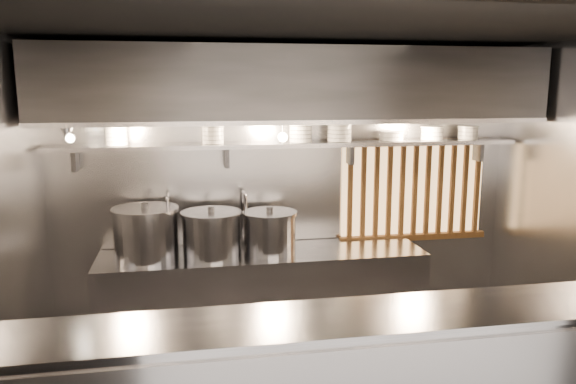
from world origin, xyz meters
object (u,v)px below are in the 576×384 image
object	(u,v)px
stock_pot_mid	(146,233)
stock_pot_right	(270,232)
stock_pot_left	(212,234)
heat_lamp	(66,131)
pendant_bulb	(283,137)

from	to	relation	value
stock_pot_mid	stock_pot_right	world-z (taller)	stock_pot_mid
stock_pot_left	stock_pot_right	world-z (taller)	stock_pot_left
stock_pot_right	stock_pot_left	bearing A→B (deg)	-175.85
stock_pot_right	stock_pot_mid	bearing A→B (deg)	-179.32
heat_lamp	stock_pot_right	size ratio (longest dim) A/B	0.53
pendant_bulb	stock_pot_left	distance (m)	1.09
stock_pot_left	stock_pot_mid	distance (m)	0.58
stock_pot_mid	stock_pot_right	size ratio (longest dim) A/B	0.99
heat_lamp	pendant_bulb	world-z (taller)	heat_lamp
stock_pot_left	stock_pot_right	distance (m)	0.54
stock_pot_left	stock_pot_right	bearing A→B (deg)	4.15
heat_lamp	stock_pot_mid	size ratio (longest dim) A/B	0.54
pendant_bulb	stock_pot_right	distance (m)	0.88
pendant_bulb	stock_pot_mid	world-z (taller)	pendant_bulb
pendant_bulb	stock_pot_mid	size ratio (longest dim) A/B	0.29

